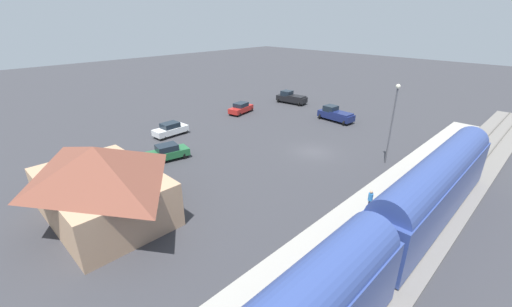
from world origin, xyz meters
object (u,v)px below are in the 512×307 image
at_px(sedan_green, 167,152).
at_px(light_pole_near_platform, 393,116).
at_px(pickup_black, 291,98).
at_px(station_building, 100,181).
at_px(pedestrian_on_platform, 370,199).
at_px(sedan_white, 170,129).
at_px(pickup_navy, 335,114).
at_px(sedan_red, 241,108).

height_order(sedan_green, light_pole_near_platform, light_pole_near_platform).
bearing_deg(pickup_black, station_building, 107.61).
height_order(pedestrian_on_platform, sedan_green, pedestrian_on_platform).
relative_size(pedestrian_on_platform, sedan_white, 0.37).
bearing_deg(pickup_black, pickup_navy, 162.05).
xyz_separation_m(pickup_black, light_pole_near_platform, (-23.18, 12.86, 4.18)).
height_order(sedan_green, sedan_white, same).
bearing_deg(sedan_green, sedan_red, -67.06).
bearing_deg(pedestrian_on_platform, light_pole_near_platform, -72.50).
relative_size(pedestrian_on_platform, pickup_navy, 0.31).
bearing_deg(sedan_red, pickup_black, -98.51).
distance_m(station_building, sedan_red, 30.29).
relative_size(sedan_green, sedan_white, 1.05).
bearing_deg(pickup_navy, station_building, 91.14).
height_order(sedan_red, light_pole_near_platform, light_pole_near_platform).
relative_size(pickup_navy, light_pole_near_platform, 0.66).
bearing_deg(sedan_green, sedan_white, -34.14).
xyz_separation_m(station_building, pickup_black, (11.98, -37.73, -2.01)).
xyz_separation_m(sedan_green, sedan_red, (7.59, -17.94, 0.00)).
distance_m(pickup_navy, light_pole_near_platform, 15.60).
height_order(sedan_white, light_pole_near_platform, light_pole_near_platform).
relative_size(station_building, pedestrian_on_platform, 6.77).
bearing_deg(station_building, sedan_green, -56.50).
relative_size(sedan_white, light_pole_near_platform, 0.55).
relative_size(pickup_black, pickup_navy, 1.01).
bearing_deg(pickup_navy, light_pole_near_platform, 142.23).
xyz_separation_m(station_building, pickup_navy, (0.68, -34.07, -2.01)).
distance_m(pedestrian_on_platform, pickup_black, 35.04).
xyz_separation_m(pickup_black, sedan_white, (0.50, 24.28, -0.15)).
distance_m(sedan_red, pickup_navy, 14.72).
relative_size(sedan_red, sedan_white, 1.05).
distance_m(pedestrian_on_platform, pickup_navy, 24.58).
relative_size(sedan_red, pickup_navy, 0.86).
bearing_deg(station_building, light_pole_near_platform, -114.24).
height_order(pickup_black, light_pole_near_platform, light_pole_near_platform).
xyz_separation_m(pedestrian_on_platform, sedan_green, (20.40, 5.63, -0.40)).
bearing_deg(light_pole_near_platform, pedestrian_on_platform, 107.50).
distance_m(station_building, pickup_navy, 34.14).
bearing_deg(sedan_white, pickup_black, -91.18).
relative_size(pedestrian_on_platform, light_pole_near_platform, 0.20).
bearing_deg(pedestrian_on_platform, pickup_navy, -52.11).
distance_m(pickup_black, pickup_navy, 11.88).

